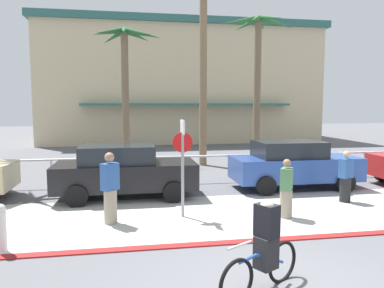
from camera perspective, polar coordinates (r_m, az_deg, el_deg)
ground_plane at (r=15.59m, az=-1.54°, el=-4.85°), size 80.00×80.00×0.00m
sidewalk_strip at (r=10.04m, az=3.31°, el=-10.93°), size 44.00×4.00×0.02m
curb_paint at (r=8.20m, az=6.58°, el=-14.86°), size 44.00×0.24×0.03m
building_backdrop at (r=33.31m, az=-2.35°, el=9.09°), size 22.39×13.07×9.43m
rail_fence at (r=13.98m, az=-0.66°, el=-2.59°), size 19.83×0.08×1.04m
stop_sign_bike_lane at (r=9.52m, az=-1.46°, el=-1.58°), size 0.52×0.56×2.56m
bollard_1 at (r=8.38m, az=-27.46°, el=-11.45°), size 0.20×0.20×1.00m
palm_tree_2 at (r=18.98m, az=-10.27°, el=12.86°), size 3.38×2.91×6.78m
palm_tree_3 at (r=18.50m, az=1.72°, el=19.38°), size 3.32×3.82×9.53m
palm_tree_4 at (r=19.49m, az=10.12°, el=13.45°), size 3.79×3.19×7.46m
car_black_1 at (r=11.87m, az=-10.47°, el=-4.10°), size 4.40×2.02×1.69m
car_blue_2 at (r=13.48m, az=15.41°, el=-3.02°), size 4.40×2.02×1.69m
cyclist_blue_0 at (r=6.13m, az=11.12°, el=-15.51°), size 1.61×0.96×1.50m
pedestrian_0 at (r=9.34m, az=-12.55°, el=-7.10°), size 0.47×0.46×1.79m
pedestrian_1 at (r=9.93m, az=14.38°, el=-7.12°), size 0.44×0.48×1.56m
pedestrian_2 at (r=12.09m, az=22.69°, el=-5.01°), size 0.46×0.41×1.57m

